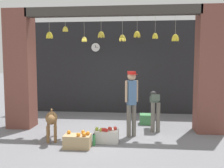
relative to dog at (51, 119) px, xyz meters
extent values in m
plane|color=slate|center=(1.35, 0.79, -0.50)|extent=(60.00, 60.00, 0.00)
cube|color=#232326|center=(1.35, 3.38, 1.16)|extent=(6.53, 0.12, 3.33)
cube|color=brown|center=(-1.26, 1.09, 1.16)|extent=(0.70, 0.60, 3.33)
cube|color=brown|center=(3.97, 1.09, 1.16)|extent=(0.70, 0.60, 3.33)
cube|color=#3D3833|center=(1.35, 0.91, 2.71)|extent=(4.63, 0.24, 0.24)
cylinder|color=#B2AD99|center=(-0.32, 0.90, 2.39)|extent=(0.01, 0.01, 0.40)
ellipsoid|color=yellow|center=(-0.27, 0.90, 2.10)|extent=(0.13, 0.07, 0.20)
ellipsoid|color=yellow|center=(-0.30, 0.94, 2.10)|extent=(0.10, 0.12, 0.21)
ellipsoid|color=yellow|center=(-0.35, 0.94, 2.10)|extent=(0.10, 0.12, 0.21)
ellipsoid|color=yellow|center=(-0.37, 0.90, 2.10)|extent=(0.13, 0.07, 0.20)
ellipsoid|color=yellow|center=(-0.35, 0.86, 2.10)|extent=(0.10, 0.12, 0.21)
ellipsoid|color=yellow|center=(-0.30, 0.86, 2.10)|extent=(0.10, 0.12, 0.21)
cylinder|color=#B2AD99|center=(0.12, 0.90, 2.46)|extent=(0.01, 0.01, 0.26)
ellipsoid|color=yellow|center=(0.16, 0.90, 2.26)|extent=(0.10, 0.06, 0.16)
ellipsoid|color=yellow|center=(0.15, 0.93, 2.26)|extent=(0.09, 0.09, 0.16)
ellipsoid|color=yellow|center=(0.11, 0.94, 2.26)|extent=(0.07, 0.10, 0.16)
ellipsoid|color=yellow|center=(0.09, 0.92, 2.26)|extent=(0.10, 0.08, 0.16)
ellipsoid|color=yellow|center=(0.09, 0.88, 2.26)|extent=(0.10, 0.08, 0.16)
ellipsoid|color=yellow|center=(0.11, 0.86, 2.26)|extent=(0.07, 0.10, 0.16)
ellipsoid|color=yellow|center=(0.15, 0.87, 2.26)|extent=(0.09, 0.09, 0.16)
cylinder|color=#B2AD99|center=(0.64, 0.87, 2.31)|extent=(0.01, 0.01, 0.54)
ellipsoid|color=yellow|center=(0.68, 0.87, 1.98)|extent=(0.10, 0.05, 0.15)
ellipsoid|color=yellow|center=(0.67, 0.90, 1.98)|extent=(0.08, 0.09, 0.16)
ellipsoid|color=yellow|center=(0.63, 0.91, 1.98)|extent=(0.06, 0.10, 0.15)
ellipsoid|color=yellow|center=(0.61, 0.89, 1.98)|extent=(0.10, 0.07, 0.16)
ellipsoid|color=yellow|center=(0.61, 0.86, 1.98)|extent=(0.10, 0.07, 0.16)
ellipsoid|color=yellow|center=(0.63, 0.84, 1.98)|extent=(0.06, 0.10, 0.15)
ellipsoid|color=yellow|center=(0.67, 0.84, 1.98)|extent=(0.08, 0.09, 0.16)
cylinder|color=#B2AD99|center=(1.09, 0.91, 2.38)|extent=(0.01, 0.01, 0.40)
ellipsoid|color=gold|center=(1.14, 0.91, 2.10)|extent=(0.12, 0.07, 0.19)
ellipsoid|color=gold|center=(1.09, 0.96, 2.10)|extent=(0.07, 0.12, 0.19)
ellipsoid|color=gold|center=(1.04, 0.91, 2.10)|extent=(0.12, 0.07, 0.19)
ellipsoid|color=gold|center=(1.09, 0.87, 2.10)|extent=(0.07, 0.12, 0.19)
cylinder|color=#B2AD99|center=(1.66, 0.89, 2.34)|extent=(0.01, 0.01, 0.50)
ellipsoid|color=gold|center=(1.70, 0.89, 2.00)|extent=(0.13, 0.07, 0.19)
ellipsoid|color=gold|center=(1.67, 0.94, 2.00)|extent=(0.09, 0.12, 0.20)
ellipsoid|color=gold|center=(1.62, 0.92, 2.00)|extent=(0.12, 0.10, 0.20)
ellipsoid|color=gold|center=(1.62, 0.86, 2.00)|extent=(0.12, 0.10, 0.20)
ellipsoid|color=gold|center=(1.67, 0.84, 2.00)|extent=(0.09, 0.12, 0.20)
cylinder|color=#B2AD99|center=(2.04, 0.94, 2.38)|extent=(0.01, 0.01, 0.40)
ellipsoid|color=yellow|center=(2.09, 0.94, 2.10)|extent=(0.12, 0.07, 0.19)
ellipsoid|color=yellow|center=(2.06, 0.98, 2.10)|extent=(0.10, 0.11, 0.19)
ellipsoid|color=yellow|center=(2.02, 0.98, 2.10)|extent=(0.10, 0.11, 0.19)
ellipsoid|color=yellow|center=(1.99, 0.94, 2.10)|extent=(0.12, 0.07, 0.19)
ellipsoid|color=yellow|center=(2.02, 0.90, 2.10)|extent=(0.10, 0.11, 0.19)
ellipsoid|color=yellow|center=(2.06, 0.90, 2.10)|extent=(0.10, 0.11, 0.19)
cylinder|color=#B2AD99|center=(2.51, 0.90, 2.35)|extent=(0.01, 0.01, 0.46)
ellipsoid|color=yellow|center=(2.55, 0.90, 2.05)|extent=(0.10, 0.06, 0.16)
ellipsoid|color=yellow|center=(2.53, 0.93, 2.05)|extent=(0.09, 0.09, 0.17)
ellipsoid|color=yellow|center=(2.50, 0.94, 2.05)|extent=(0.07, 0.10, 0.16)
ellipsoid|color=yellow|center=(2.47, 0.91, 2.05)|extent=(0.10, 0.08, 0.17)
ellipsoid|color=yellow|center=(2.47, 0.88, 2.05)|extent=(0.10, 0.08, 0.17)
ellipsoid|color=yellow|center=(2.50, 0.86, 2.05)|extent=(0.07, 0.10, 0.16)
ellipsoid|color=yellow|center=(2.53, 0.87, 2.05)|extent=(0.09, 0.09, 0.17)
cylinder|color=#B2AD99|center=(3.02, 0.89, 2.34)|extent=(0.01, 0.01, 0.50)
ellipsoid|color=yellow|center=(3.07, 0.89, 2.00)|extent=(0.13, 0.07, 0.20)
ellipsoid|color=yellow|center=(3.05, 0.93, 2.00)|extent=(0.11, 0.12, 0.21)
ellipsoid|color=yellow|center=(3.01, 0.94, 2.00)|extent=(0.09, 0.13, 0.20)
ellipsoid|color=yellow|center=(2.98, 0.91, 2.00)|extent=(0.13, 0.10, 0.21)
ellipsoid|color=yellow|center=(2.98, 0.87, 2.00)|extent=(0.13, 0.10, 0.21)
ellipsoid|color=yellow|center=(3.01, 0.84, 2.00)|extent=(0.09, 0.13, 0.20)
ellipsoid|color=yellow|center=(3.05, 0.85, 2.00)|extent=(0.11, 0.12, 0.21)
ellipsoid|color=olive|center=(-0.01, 0.05, 0.02)|extent=(0.49, 0.76, 0.28)
cylinder|color=olive|center=(0.15, -0.18, -0.30)|extent=(0.07, 0.07, 0.40)
cylinder|color=olive|center=(-0.01, -0.24, -0.30)|extent=(0.07, 0.07, 0.40)
cylinder|color=olive|center=(-0.02, 0.33, -0.30)|extent=(0.07, 0.07, 0.40)
cylinder|color=olive|center=(-0.18, 0.27, -0.30)|extent=(0.07, 0.07, 0.40)
ellipsoid|color=olive|center=(0.11, -0.33, 0.09)|extent=(0.25, 0.30, 0.19)
cone|color=brown|center=(0.16, -0.31, 0.19)|extent=(0.06, 0.06, 0.08)
cone|color=brown|center=(0.05, -0.34, 0.19)|extent=(0.06, 0.06, 0.08)
cylinder|color=olive|center=(-0.14, 0.42, 0.05)|extent=(0.11, 0.22, 0.29)
cylinder|color=#6B665B|center=(1.98, 0.48, -0.10)|extent=(0.11, 0.11, 0.81)
cylinder|color=#6B665B|center=(1.85, 0.43, -0.10)|extent=(0.11, 0.11, 0.81)
cube|color=#4C7099|center=(1.92, 0.46, 0.62)|extent=(0.25, 0.23, 0.61)
cylinder|color=tan|center=(2.05, 0.51, 0.65)|extent=(0.06, 0.06, 0.54)
cylinder|color=tan|center=(1.79, 0.40, 0.65)|extent=(0.06, 0.06, 0.54)
sphere|color=tan|center=(1.92, 0.46, 1.03)|extent=(0.21, 0.21, 0.21)
cylinder|color=red|center=(1.92, 0.46, 1.11)|extent=(0.21, 0.21, 0.07)
cube|color=red|center=(1.96, 0.36, 1.08)|extent=(0.21, 0.18, 0.01)
cylinder|color=#6B665B|center=(2.48, 0.90, -0.10)|extent=(0.11, 0.11, 0.79)
cylinder|color=#6B665B|center=(2.62, 0.90, -0.10)|extent=(0.11, 0.11, 0.79)
cube|color=#4C5B4C|center=(2.54, 1.17, 0.37)|extent=(0.24, 0.60, 0.31)
sphere|color=black|center=(2.53, 1.54, 0.44)|extent=(0.19, 0.19, 0.19)
cube|color=tan|center=(0.75, -0.50, -0.36)|extent=(0.58, 0.32, 0.29)
sphere|color=orange|center=(0.98, -0.47, -0.17)|extent=(0.09, 0.09, 0.09)
sphere|color=orange|center=(0.92, -0.55, -0.17)|extent=(0.09, 0.09, 0.09)
sphere|color=orange|center=(0.86, -0.39, -0.17)|extent=(0.09, 0.09, 0.09)
sphere|color=orange|center=(0.55, -0.43, -0.17)|extent=(0.09, 0.09, 0.09)
sphere|color=orange|center=(0.80, -0.60, -0.17)|extent=(0.09, 0.09, 0.09)
sphere|color=orange|center=(0.92, -0.59, -0.17)|extent=(0.09, 0.09, 0.09)
cube|color=silver|center=(1.35, -0.05, -0.36)|extent=(0.56, 0.34, 0.29)
sphere|color=red|center=(1.44, -0.06, -0.18)|extent=(0.09, 0.09, 0.09)
sphere|color=red|center=(1.35, -0.18, -0.18)|extent=(0.09, 0.09, 0.09)
sphere|color=red|center=(1.54, 0.01, -0.18)|extent=(0.09, 0.09, 0.09)
sphere|color=red|center=(1.30, -0.14, -0.18)|extent=(0.09, 0.09, 0.09)
sphere|color=#99B238|center=(1.12, -0.08, -0.18)|extent=(0.09, 0.09, 0.09)
sphere|color=red|center=(1.41, -0.03, -0.18)|extent=(0.09, 0.09, 0.09)
sphere|color=red|center=(1.25, -0.14, -0.18)|extent=(0.09, 0.09, 0.09)
sphere|color=#99B238|center=(1.23, -0.14, -0.18)|extent=(0.09, 0.09, 0.09)
cube|color=#42844C|center=(2.35, 1.76, -0.35)|extent=(0.41, 0.38, 0.30)
cylinder|color=#38934C|center=(1.09, -0.32, -0.38)|extent=(0.07, 0.07, 0.25)
cylinder|color=black|center=(1.09, -0.32, -0.24)|extent=(0.04, 0.04, 0.03)
cylinder|color=black|center=(0.55, 3.32, 1.90)|extent=(0.33, 0.01, 0.33)
cylinder|color=white|center=(0.55, 3.30, 1.90)|extent=(0.31, 0.02, 0.31)
cube|color=black|center=(0.55, 3.29, 1.93)|extent=(0.01, 0.01, 0.09)
cube|color=black|center=(0.59, 3.29, 1.90)|extent=(0.12, 0.01, 0.01)
camera|label=1|loc=(2.03, -5.74, 1.41)|focal=40.00mm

